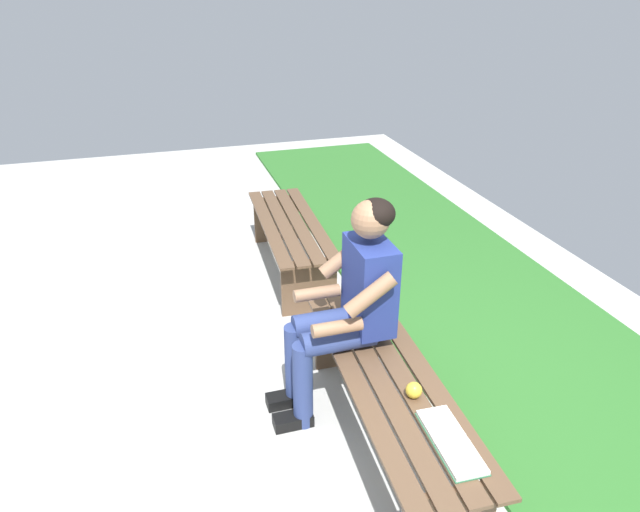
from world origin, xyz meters
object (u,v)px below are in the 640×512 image
(bench_far, at_px, (290,235))
(book_open, at_px, (451,441))
(apple, at_px, (414,390))
(person_seated, at_px, (348,301))
(bench_near, at_px, (389,392))

(bench_far, xyz_separation_m, book_open, (-2.54, -0.07, 0.12))
(apple, relative_size, book_open, 0.19)
(apple, bearing_deg, person_seated, 14.68)
(person_seated, bearing_deg, bench_near, -164.53)
(bench_far, bearing_deg, person_seated, 176.55)
(bench_far, xyz_separation_m, person_seated, (-1.67, 0.10, 0.35))
(bench_far, bearing_deg, bench_near, 180.00)
(bench_near, relative_size, apple, 21.21)
(bench_near, xyz_separation_m, person_seated, (0.36, 0.10, 0.35))
(person_seated, height_order, apple, person_seated)
(bench_far, distance_m, apple, 2.23)
(person_seated, relative_size, apple, 15.86)
(person_seated, xyz_separation_m, apple, (-0.55, -0.14, -0.20))
(person_seated, bearing_deg, book_open, -169.04)
(bench_far, relative_size, person_seated, 1.25)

